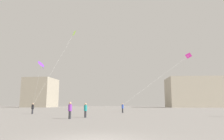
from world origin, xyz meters
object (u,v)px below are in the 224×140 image
Objects in this scene: person_in_blue at (123,108)px; person_in_purple at (70,110)px; person_in_teal at (85,110)px; building_centre_hall at (196,92)px; kite_magenta_delta at (187,57)px; person_in_black at (33,108)px; kite_violet_diamond at (41,64)px; building_left_hall at (41,93)px; kite_lime_delta at (73,35)px.

person_in_blue is 0.96× the size of person_in_purple.
building_centre_hall is (37.81, 72.17, 5.78)m from person_in_teal.
kite_magenta_delta is 0.59× the size of building_centre_hall.
person_in_black is 0.26× the size of kite_violet_diamond.
building_left_hall is (-26.82, 68.74, -0.34)m from kite_violet_diamond.
building_left_hall reaches higher than building_centre_hall.
person_in_black is 79.91m from building_centre_hall.
person_in_black is at bearing -156.60° from kite_magenta_delta.
building_centre_hall is (45.18, 66.88, -0.46)m from kite_violet_diamond.
building_left_hall reaches higher than kite_magenta_delta.
person_in_black is 0.12× the size of kite_lime_delta.
kite_violet_diamond is 73.78m from building_left_hall.
kite_magenta_delta is 56.28m from building_centre_hall.
building_centre_hall reaches higher than kite_magenta_delta.
kite_magenta_delta is (27.26, 11.80, 10.39)m from person_in_black.
person_in_purple is 83.21m from building_left_hall.
building_left_hall is 0.60× the size of building_centre_hall.
person_in_teal is 81.68m from building_centre_hall.
kite_lime_delta reaches higher than kite_magenta_delta.
person_in_black is 0.06× the size of building_centre_hall.
person_in_blue is at bearing -1.16° from kite_lime_delta.
kite_violet_diamond is (-7.37, 5.29, 6.24)m from person_in_teal.
person_in_purple is at bearing -50.35° from kite_violet_diamond.
building_left_hall reaches higher than person_in_black.
kite_lime_delta reaches higher than person_in_black.
person_in_teal is at bearing -132.20° from kite_magenta_delta.
person_in_blue is 15.51m from person_in_purple.
kite_lime_delta is at bearing 37.29° from person_in_teal.
kite_lime_delta is (-3.50, 14.71, 13.01)m from person_in_purple.
person_in_blue is 0.06× the size of building_centre_hall.
building_left_hall is (-32.98, 76.17, 5.85)m from person_in_purple.
person_in_purple is 0.07× the size of building_centre_hall.
kite_magenta_delta is at bearing 43.44° from person_in_black.
person_in_blue is 14.30m from person_in_black.
kite_magenta_delta is at bearing -29.35° from person_in_blue.
building_left_hall reaches higher than person_in_teal.
person_in_teal is 0.94× the size of person_in_purple.
person_in_purple is (-5.43, -14.53, 0.04)m from person_in_blue.
building_left_hall is at bearing 41.54° from person_in_teal.
kite_violet_diamond is 80.71m from building_centre_hall.
person_in_black is at bearing 127.10° from kite_violet_diamond.
kite_magenta_delta is (13.67, 7.35, 10.40)m from person_in_blue.
person_in_blue is 72.86m from building_left_hall.
building_centre_hall is at bearing 55.96° from kite_violet_diamond.
kite_lime_delta is (-4.71, 12.57, 13.06)m from person_in_teal.
kite_violet_diamond is (-25.26, -14.44, -4.18)m from kite_magenta_delta.
building_centre_hall is at bearing -10.90° from person_in_teal.
person_in_purple is at bearing 167.34° from person_in_teal.
person_in_blue is at bearing 38.16° from person_in_black.
person_in_teal is 0.06× the size of building_centre_hall.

